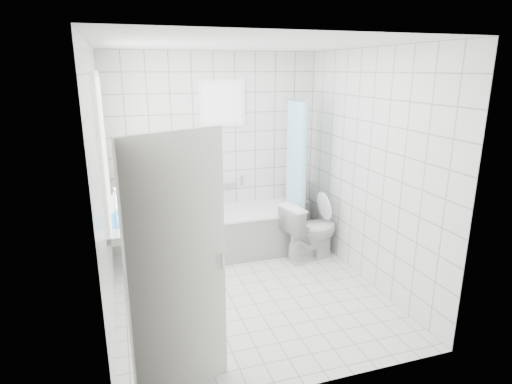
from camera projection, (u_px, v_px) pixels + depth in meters
name	position (u px, v px, depth m)	size (l,w,h in m)	color
ground	(249.00, 294.00, 4.69)	(3.00, 3.00, 0.00)	white
ceiling	(248.00, 44.00, 3.97)	(3.00, 3.00, 0.00)	white
wall_back	(215.00, 153.00, 5.70)	(2.80, 0.02, 2.60)	white
wall_front	(311.00, 230.00, 2.96)	(2.80, 0.02, 2.60)	white
wall_left	(102.00, 191.00, 3.92)	(0.02, 3.00, 2.60)	white
wall_right	(369.00, 169.00, 4.75)	(0.02, 3.00, 2.60)	white
window_left	(105.00, 152.00, 4.12)	(0.01, 0.90, 1.40)	white
window_back	(223.00, 103.00, 5.51)	(0.50, 0.01, 0.50)	white
window_sill	(117.00, 224.00, 4.34)	(0.18, 1.02, 0.08)	white
door	(180.00, 275.00, 2.96)	(0.04, 0.80, 2.00)	silver
bathtub	(229.00, 233.00, 5.66)	(1.89, 0.77, 0.58)	white
partition_wall	(148.00, 208.00, 5.19)	(0.15, 0.85, 1.50)	white
tiled_ledge	(294.00, 219.00, 6.20)	(0.40, 0.24, 0.55)	white
toilet	(311.00, 230.00, 5.48)	(0.43, 0.75, 0.76)	white
curtain_rod	(294.00, 100.00, 5.42)	(0.02, 0.02, 0.80)	silver
shower_curtain	(296.00, 171.00, 5.55)	(0.14, 0.48, 1.78)	#56CBFF
tub_faucet	(229.00, 185.00, 5.84)	(0.18, 0.06, 0.06)	silver
sill_bottles	(116.00, 208.00, 4.35)	(0.16, 0.60, 0.30)	#38B0FE
ledge_bottles	(295.00, 193.00, 6.07)	(0.19, 0.17, 0.27)	#18921D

